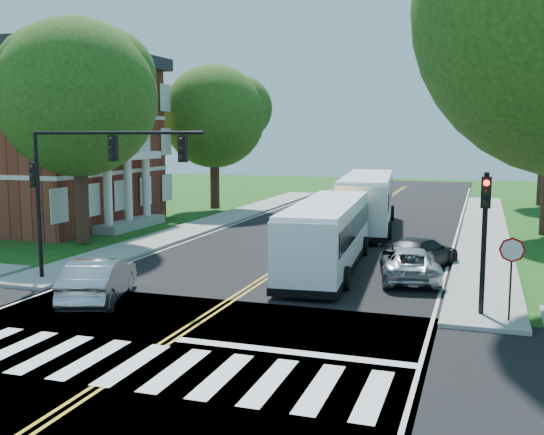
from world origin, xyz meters
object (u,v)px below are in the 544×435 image
at_px(signal_ne, 485,224).
at_px(dark_sedan, 420,253).
at_px(bus_follow, 367,201).
at_px(suv, 409,264).
at_px(bus_lead, 327,234).
at_px(hatchback, 99,279).
at_px(signal_nw, 88,170).

distance_m(signal_ne, dark_sedan, 7.91).
xyz_separation_m(signal_ne, bus_follow, (-6.66, 17.64, -1.22)).
height_order(signal_ne, suv, signal_ne).
height_order(suv, dark_sedan, dark_sedan).
relative_size(bus_lead, hatchback, 2.45).
bearing_deg(bus_lead, signal_nw, 30.59).
relative_size(signal_nw, signal_ne, 1.62).
bearing_deg(bus_follow, hatchback, 66.85).
xyz_separation_m(bus_follow, suv, (3.94, -13.00, -1.08)).
bearing_deg(signal_nw, bus_lead, 35.14).
relative_size(signal_ne, bus_follow, 0.34).
distance_m(signal_nw, suv, 12.80).
relative_size(hatchback, dark_sedan, 1.01).
xyz_separation_m(signal_nw, bus_follow, (7.40, 17.65, -2.64)).
bearing_deg(signal_ne, signal_nw, -179.95).
height_order(hatchback, suv, hatchback).
bearing_deg(signal_nw, bus_follow, 67.26).
bearing_deg(suv, signal_ne, 110.29).
height_order(signal_nw, dark_sedan, signal_nw).
xyz_separation_m(signal_nw, signal_ne, (14.06, 0.01, -1.41)).
distance_m(signal_ne, bus_follow, 18.89).
distance_m(signal_nw, bus_follow, 19.32).
bearing_deg(dark_sedan, hatchback, 63.98).
bearing_deg(dark_sedan, signal_nw, 53.19).
xyz_separation_m(suv, dark_sedan, (0.20, 2.49, 0.01)).
xyz_separation_m(signal_ne, hatchback, (-12.43, -1.97, -2.19)).
distance_m(bus_lead, bus_follow, 12.15).
relative_size(signal_ne, dark_sedan, 0.97).
relative_size(signal_nw, hatchback, 1.55).
bearing_deg(signal_ne, bus_lead, 138.54).
xyz_separation_m(bus_follow, hatchback, (-5.78, -19.61, -0.97)).
bearing_deg(signal_ne, dark_sedan, 109.48).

